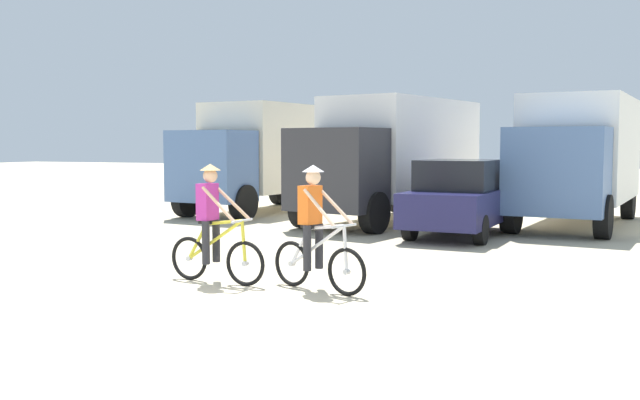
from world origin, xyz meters
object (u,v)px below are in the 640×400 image
(box_truck_cream_rv, at_px, (268,152))
(sedan_parked, at_px, (460,198))
(box_truck_avon_van, at_px, (393,153))
(box_truck_white_box, at_px, (578,153))
(cyclist_cowboy_hat, at_px, (315,232))
(cyclist_orange_shirt, at_px, (213,228))

(box_truck_cream_rv, relative_size, sedan_parked, 1.62)
(box_truck_avon_van, height_order, box_truck_white_box, same)
(box_truck_white_box, bearing_deg, box_truck_cream_rv, 177.61)
(box_truck_avon_van, distance_m, cyclist_cowboy_hat, 9.70)
(box_truck_white_box, relative_size, cyclist_orange_shirt, 3.83)
(box_truck_cream_rv, distance_m, box_truck_white_box, 9.25)
(box_truck_white_box, xyz_separation_m, sedan_parked, (-2.37, -3.50, -0.99))
(box_truck_avon_van, relative_size, cyclist_cowboy_hat, 3.89)
(cyclist_cowboy_hat, bearing_deg, sedan_parked, 84.28)
(box_truck_cream_rv, bearing_deg, box_truck_white_box, -2.39)
(box_truck_white_box, relative_size, cyclist_cowboy_hat, 3.83)
(box_truck_avon_van, bearing_deg, sedan_parked, -46.61)
(box_truck_white_box, distance_m, cyclist_cowboy_hat, 10.98)
(sedan_parked, bearing_deg, box_truck_avon_van, 133.39)
(box_truck_white_box, relative_size, sedan_parked, 1.62)
(box_truck_cream_rv, xyz_separation_m, cyclist_orange_shirt, (4.50, -10.93, -1.03))
(box_truck_cream_rv, xyz_separation_m, box_truck_avon_van, (4.50, -1.38, 0.00))
(box_truck_cream_rv, distance_m, box_truck_avon_van, 4.71)
(sedan_parked, height_order, cyclist_orange_shirt, cyclist_orange_shirt)
(box_truck_avon_van, distance_m, cyclist_orange_shirt, 9.61)
(cyclist_orange_shirt, bearing_deg, box_truck_cream_rv, 112.38)
(sedan_parked, xyz_separation_m, cyclist_orange_shirt, (-2.37, -7.04, -0.04))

